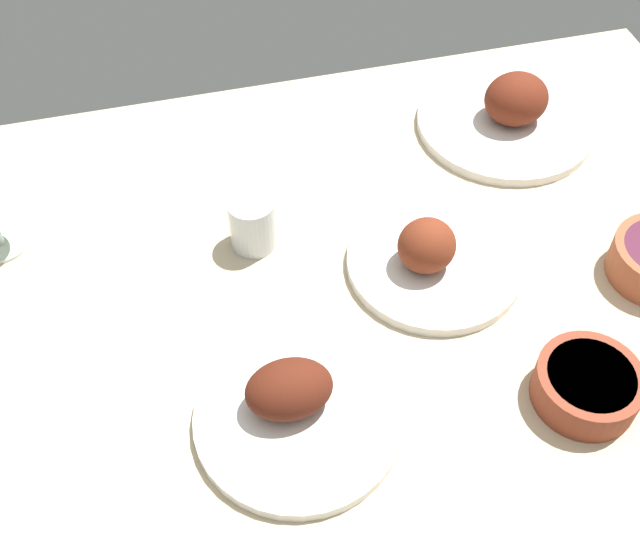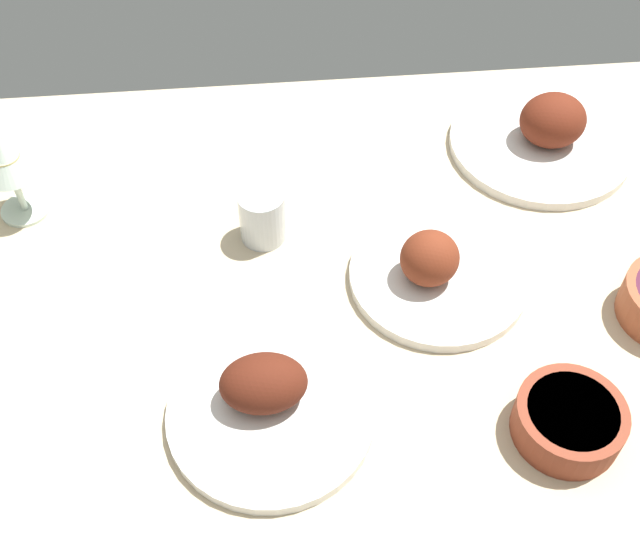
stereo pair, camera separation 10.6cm
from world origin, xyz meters
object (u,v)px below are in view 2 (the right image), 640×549
at_px(plate_near_viewer, 268,403).
at_px(plate_far_side, 435,271).
at_px(plate_center_main, 544,135).
at_px(bowl_cream, 569,420).
at_px(water_tumbler, 262,216).
at_px(wine_glass, 5,160).

relative_size(plate_near_viewer, plate_far_side, 1.02).
height_order(plate_center_main, bowl_cream, plate_center_main).
bearing_deg(water_tumbler, wine_glass, 166.56).
relative_size(plate_far_side, plate_center_main, 0.86).
relative_size(bowl_cream, water_tumbler, 1.60).
xyz_separation_m(plate_near_viewer, water_tumbler, (0.01, 0.29, 0.02)).
distance_m(plate_near_viewer, plate_center_main, 0.63).
bearing_deg(bowl_cream, plate_far_side, 114.56).
height_order(bowl_cream, water_tumbler, water_tumbler).
bearing_deg(plate_near_viewer, plate_far_side, 37.90).
xyz_separation_m(plate_center_main, bowl_cream, (-0.11, -0.49, 0.00)).
height_order(wine_glass, water_tumbler, wine_glass).
distance_m(wine_glass, water_tumbler, 0.36).
height_order(plate_far_side, plate_center_main, plate_center_main).
xyz_separation_m(plate_center_main, wine_glass, (-0.79, -0.06, 0.07)).
bearing_deg(wine_glass, plate_far_side, -18.27).
xyz_separation_m(plate_far_side, plate_center_main, (0.22, 0.25, 0.00)).
relative_size(wine_glass, water_tumbler, 1.76).
bearing_deg(plate_far_side, plate_near_viewer, -142.10).
bearing_deg(plate_far_side, water_tumbler, 154.86).
height_order(plate_near_viewer, plate_center_main, plate_center_main).
xyz_separation_m(plate_near_viewer, bowl_cream, (0.34, -0.06, 0.01)).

